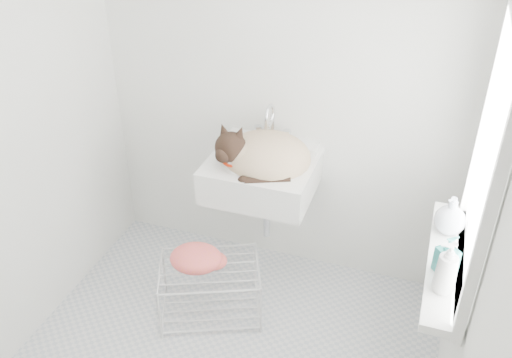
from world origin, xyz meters
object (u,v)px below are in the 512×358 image
(cat, at_px, (262,156))
(bottle_c, at_px, (447,231))
(bottle_a, at_px, (442,290))
(bottle_b, at_px, (444,271))
(wire_rack, at_px, (210,291))
(sink, at_px, (262,161))

(cat, relative_size, bottle_c, 2.97)
(bottle_a, relative_size, bottle_c, 1.10)
(bottle_b, bearing_deg, wire_rack, 168.71)
(sink, xyz_separation_m, bottle_c, (1.03, -0.34, 0.00))
(cat, bearing_deg, bottle_a, -44.38)
(sink, distance_m, bottle_c, 1.08)
(wire_rack, distance_m, bottle_a, 1.44)
(sink, distance_m, wire_rack, 0.82)
(sink, height_order, bottle_b, sink)
(sink, height_order, bottle_a, sink)
(cat, distance_m, bottle_b, 1.19)
(wire_rack, relative_size, bottle_a, 2.76)
(wire_rack, height_order, bottle_b, bottle_b)
(sink, distance_m, cat, 0.05)
(cat, bearing_deg, bottle_c, -25.80)
(bottle_a, bearing_deg, bottle_c, 90.00)
(sink, bearing_deg, bottle_b, -31.70)
(wire_rack, bearing_deg, cat, 63.40)
(cat, relative_size, wire_rack, 0.98)
(sink, relative_size, cat, 1.11)
(wire_rack, bearing_deg, bottle_b, -11.29)
(bottle_a, xyz_separation_m, bottle_b, (0.00, 0.12, 0.00))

